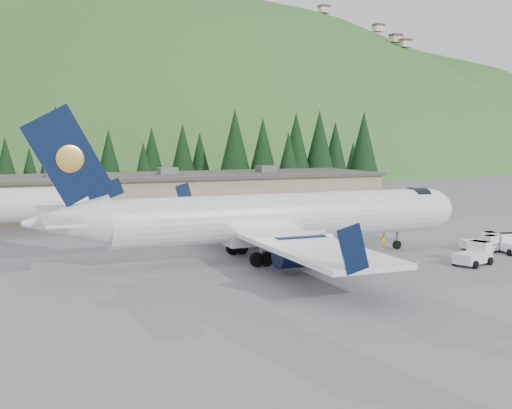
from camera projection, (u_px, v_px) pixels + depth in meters
The scene contains 10 objects.
ground at pixel (283, 258), 54.85m from camera, with size 600.00×600.00×0.00m, color #5D5D63.
airliner at pixel (271, 219), 54.08m from camera, with size 38.23×35.80×12.73m.
baggage_tug_a at pixel (475, 255), 51.76m from camera, with size 3.79×2.92×1.83m.
baggage_tug_b at pixel (482, 242), 58.55m from camera, with size 3.39×2.51×1.65m.
baggage_tug_c at pixel (511, 245), 56.96m from camera, with size 2.56×3.46×1.69m.
terminal_building at pixel (132, 194), 87.52m from camera, with size 71.00×17.00×6.10m.
baggage_tug_d at pixel (483, 244), 57.76m from camera, with size 2.38×3.20×1.55m.
ramp_worker at pixel (383, 240), 59.27m from camera, with size 0.60×0.39×1.65m, color yellow.
tree_line at pixel (137, 153), 110.38m from camera, with size 109.89×17.25×14.50m.
hills at pixel (190, 356), 274.21m from camera, with size 614.00×330.00×300.00m.
Camera 1 is at (-22.99, -49.00, 10.23)m, focal length 45.00 mm.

